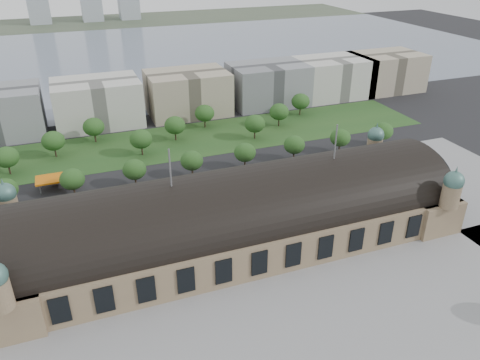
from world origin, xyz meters
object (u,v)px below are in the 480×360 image
object	(u,v)px
petrol_station	(57,178)
traffic_car_5	(260,176)
bus_west	(166,208)
parked_car_5	(103,230)
bus_east	(280,185)
bus_mid	(210,195)
traffic_car_2	(50,227)
parked_car_6	(166,215)
traffic_car_3	(77,203)
parked_car_4	(127,222)
traffic_car_6	(340,174)
parked_car_3	(110,225)
parked_car_2	(4,245)

from	to	relation	value
petrol_station	traffic_car_5	distance (m)	84.07
traffic_car_5	bus_west	distance (m)	46.22
parked_car_5	bus_east	xyz separation A→B (m)	(70.45, 6.90, 0.90)
bus_west	bus_mid	bearing A→B (deg)	-73.93
petrol_station	parked_car_5	size ratio (longest dim) A/B	2.49
traffic_car_2	parked_car_6	size ratio (longest dim) A/B	0.90
traffic_car_5	parked_car_6	xyz separation A→B (m)	(-44.85, -17.46, 0.18)
traffic_car_3	traffic_car_5	xyz separation A→B (m)	(74.61, -3.32, -0.10)
parked_car_4	bus_west	size ratio (longest dim) A/B	0.32
traffic_car_3	bus_east	world-z (taller)	bus_east
bus_mid	bus_east	distance (m)	29.18
traffic_car_6	parked_car_3	distance (m)	97.05
traffic_car_2	bus_east	xyz separation A→B (m)	(87.81, -1.51, 0.97)
traffic_car_2	traffic_car_5	world-z (taller)	traffic_car_2
bus_mid	bus_east	bearing A→B (deg)	-90.72
parked_car_2	bus_west	distance (m)	54.77
bus_west	traffic_car_6	bearing A→B (deg)	-83.17
bus_east	traffic_car_6	bearing A→B (deg)	-89.93
parked_car_2	parked_car_4	distance (m)	40.00
petrol_station	parked_car_4	bearing A→B (deg)	-61.33
traffic_car_6	parked_car_4	world-z (taller)	traffic_car_6
parked_car_3	traffic_car_5	bearing A→B (deg)	72.51
parked_car_4	parked_car_6	world-z (taller)	parked_car_6
traffic_car_6	parked_car_2	distance (m)	131.07
parked_car_3	bus_west	xyz separation A→B (m)	(20.60, 3.10, 1.09)
parked_car_4	parked_car_6	bearing A→B (deg)	67.42
parked_car_5	parked_car_3	bearing A→B (deg)	101.78
parked_car_2	bus_west	xyz separation A→B (m)	(54.67, 3.10, 1.13)
traffic_car_3	parked_car_3	world-z (taller)	parked_car_3
parked_car_3	parked_car_6	xyz separation A→B (m)	(19.80, -0.45, 0.04)
petrol_station	parked_car_3	bearing A→B (deg)	-68.21
bus_west	bus_mid	distance (m)	18.56
petrol_station	traffic_car_2	bearing A→B (deg)	-96.42
petrol_station	parked_car_2	bearing A→B (deg)	-114.04
traffic_car_5	bus_mid	world-z (taller)	bus_mid
petrol_station	parked_car_3	xyz separation A→B (m)	(16.10, -40.28, -2.16)
traffic_car_2	traffic_car_3	xyz separation A→B (m)	(9.95, 13.92, 0.03)
traffic_car_5	parked_car_3	xyz separation A→B (m)	(-64.65, -17.01, 0.14)
bus_west	parked_car_4	bearing A→B (deg)	106.42
traffic_car_2	parked_car_5	world-z (taller)	parked_car_5
traffic_car_6	parked_car_5	size ratio (longest dim) A/B	1.02
traffic_car_2	parked_car_4	size ratio (longest dim) A/B	1.21
traffic_car_2	parked_car_4	bearing A→B (deg)	81.93
traffic_car_2	traffic_car_5	bearing A→B (deg)	103.02
traffic_car_2	parked_car_5	xyz separation A→B (m)	(17.36, -8.41, 0.07)
bus_west	parked_car_6	bearing A→B (deg)	171.87
bus_east	traffic_car_3	bearing A→B (deg)	76.33
parked_car_2	parked_car_5	distance (m)	31.58
parked_car_2	traffic_car_6	bearing A→B (deg)	55.29
traffic_car_5	bus_mid	bearing A→B (deg)	118.98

